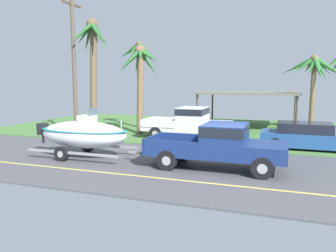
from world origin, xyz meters
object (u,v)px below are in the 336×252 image
(boat_on_trailer, at_px, (83,134))
(palm_tree_near_left, at_px, (140,62))
(palm_tree_mid, at_px, (92,50))
(palm_tree_near_right, at_px, (315,72))
(palm_tree_far_right, at_px, (140,70))
(parked_pickup_background, at_px, (192,122))
(pickup_truck_towing, at_px, (224,144))
(utility_pole, at_px, (74,64))
(carport_awning, at_px, (249,93))
(parked_sedan_near, at_px, (308,137))

(boat_on_trailer, xyz_separation_m, palm_tree_near_left, (-1.38, 9.43, 3.80))
(palm_tree_near_left, bearing_deg, palm_tree_mid, -107.30)
(palm_tree_near_right, distance_m, palm_tree_far_right, 10.96)
(parked_pickup_background, relative_size, palm_tree_near_left, 0.86)
(palm_tree_near_left, bearing_deg, boat_on_trailer, -81.65)
(pickup_truck_towing, bearing_deg, palm_tree_near_right, 68.71)
(pickup_truck_towing, xyz_separation_m, utility_pole, (-10.27, 4.89, 3.49))
(pickup_truck_towing, bearing_deg, parked_pickup_background, 116.03)
(boat_on_trailer, xyz_separation_m, parked_pickup_background, (3.47, 6.18, 0.00))
(boat_on_trailer, bearing_deg, palm_tree_far_right, 92.32)
(palm_tree_near_left, xyz_separation_m, palm_tree_mid, (-1.29, -4.15, 0.49))
(palm_tree_mid, relative_size, palm_tree_far_right, 1.26)
(palm_tree_far_right, distance_m, utility_pole, 4.12)
(boat_on_trailer, height_order, palm_tree_near_left, palm_tree_near_left)
(palm_tree_near_right, height_order, palm_tree_far_right, palm_tree_far_right)
(utility_pole, bearing_deg, palm_tree_near_right, 19.24)
(pickup_truck_towing, bearing_deg, carport_awning, 91.80)
(parked_sedan_near, xyz_separation_m, utility_pole, (-13.62, -0.37, 3.83))
(pickup_truck_towing, xyz_separation_m, carport_awning, (-0.39, 12.49, 1.57))
(carport_awning, height_order, palm_tree_near_right, palm_tree_near_right)
(palm_tree_near_left, bearing_deg, utility_pole, -117.85)
(parked_pickup_background, xyz_separation_m, carport_awning, (2.63, 6.31, 1.52))
(palm_tree_far_right, bearing_deg, parked_pickup_background, -12.73)
(boat_on_trailer, height_order, palm_tree_near_right, palm_tree_near_right)
(palm_tree_mid, bearing_deg, parked_sedan_near, -0.09)
(palm_tree_mid, distance_m, palm_tree_far_right, 3.20)
(palm_tree_mid, height_order, utility_pole, utility_pole)
(palm_tree_near_right, bearing_deg, palm_tree_mid, -160.77)
(carport_awning, distance_m, utility_pole, 12.61)
(parked_sedan_near, distance_m, palm_tree_far_right, 10.85)
(palm_tree_near_right, bearing_deg, palm_tree_far_right, -165.33)
(palm_tree_near_left, distance_m, palm_tree_near_right, 11.73)
(pickup_truck_towing, relative_size, palm_tree_mid, 0.79)
(pickup_truck_towing, relative_size, utility_pole, 0.66)
(carport_awning, height_order, palm_tree_far_right, palm_tree_far_right)
(parked_pickup_background, distance_m, palm_tree_far_right, 4.94)
(carport_awning, relative_size, palm_tree_far_right, 1.22)
(parked_pickup_background, bearing_deg, utility_pole, -169.87)
(utility_pole, bearing_deg, palm_tree_near_left, 62.15)
(boat_on_trailer, distance_m, utility_pole, 7.07)
(carport_awning, relative_size, palm_tree_near_right, 1.38)
(parked_pickup_background, distance_m, carport_awning, 7.00)
(carport_awning, bearing_deg, palm_tree_mid, -140.56)
(boat_on_trailer, distance_m, palm_tree_near_right, 14.54)
(palm_tree_far_right, bearing_deg, palm_tree_near_right, 14.67)
(parked_pickup_background, height_order, utility_pole, utility_pole)
(utility_pole, bearing_deg, parked_pickup_background, 10.13)
(parked_sedan_near, bearing_deg, boat_on_trailer, -151.88)
(palm_tree_near_right, relative_size, utility_pole, 0.59)
(boat_on_trailer, height_order, utility_pole, utility_pole)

